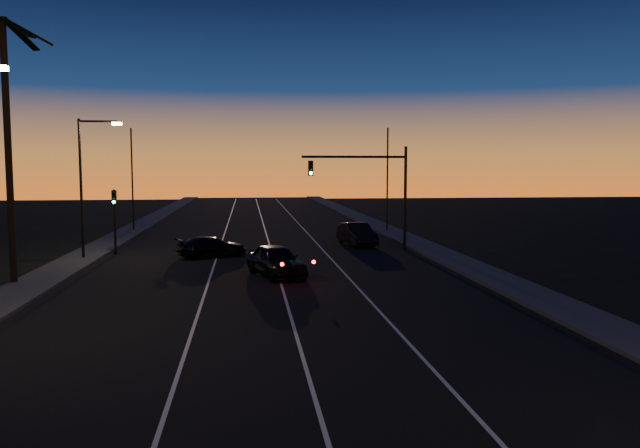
{
  "coord_description": "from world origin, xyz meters",
  "views": [
    {
      "loc": [
        -1.09,
        -0.92,
        5.63
      ],
      "look_at": [
        1.95,
        24.95,
        3.24
      ],
      "focal_mm": 35.0,
      "sensor_mm": 36.0,
      "label": 1
    }
  ],
  "objects": [
    {
      "name": "road",
      "position": [
        0.0,
        30.0,
        0.01
      ],
      "size": [
        20.0,
        170.0,
        0.01
      ],
      "primitive_type": "cube",
      "color": "black",
      "rests_on": "ground"
    },
    {
      "name": "sidewalk_left",
      "position": [
        -11.2,
        30.0,
        0.08
      ],
      "size": [
        2.4,
        170.0,
        0.16
      ],
      "primitive_type": "cube",
      "color": "#393936",
      "rests_on": "ground"
    },
    {
      "name": "sidewalk_right",
      "position": [
        11.2,
        30.0,
        0.08
      ],
      "size": [
        2.4,
        170.0,
        0.16
      ],
      "primitive_type": "cube",
      "color": "#393936",
      "rests_on": "ground"
    },
    {
      "name": "lane_stripe_left",
      "position": [
        -3.0,
        30.0,
        0.02
      ],
      "size": [
        0.12,
        160.0,
        0.01
      ],
      "primitive_type": "cube",
      "color": "silver",
      "rests_on": "road"
    },
    {
      "name": "lane_stripe_mid",
      "position": [
        0.5,
        30.0,
        0.02
      ],
      "size": [
        0.12,
        160.0,
        0.01
      ],
      "primitive_type": "cube",
      "color": "silver",
      "rests_on": "road"
    },
    {
      "name": "lane_stripe_right",
      "position": [
        4.0,
        30.0,
        0.02
      ],
      "size": [
        0.12,
        160.0,
        0.01
      ],
      "primitive_type": "cube",
      "color": "silver",
      "rests_on": "road"
    },
    {
      "name": "palm_far",
      "position": [
        -12.2,
        30.0,
        7.61
      ],
      "size": [
        4.25,
        4.16,
        12.53
      ],
      "color": "black",
      "rests_on": "ground"
    },
    {
      "name": "streetlight_left_far",
      "position": [
        -10.69,
        38.0,
        5.06
      ],
      "size": [
        2.55,
        0.26,
        8.5
      ],
      "color": "black",
      "rests_on": "ground"
    },
    {
      "name": "signal_mast",
      "position": [
        7.14,
        39.99,
        4.78
      ],
      "size": [
        7.1,
        0.41,
        7.0
      ],
      "color": "black",
      "rests_on": "ground"
    },
    {
      "name": "signal_post",
      "position": [
        -9.5,
        39.98,
        2.89
      ],
      "size": [
        0.28,
        0.37,
        4.2
      ],
      "color": "black",
      "rests_on": "ground"
    },
    {
      "name": "far_pole_left",
      "position": [
        -11.0,
        55.0,
        4.5
      ],
      "size": [
        0.14,
        0.14,
        9.0
      ],
      "primitive_type": "cylinder",
      "color": "black",
      "rests_on": "ground"
    },
    {
      "name": "far_pole_right",
      "position": [
        11.0,
        52.0,
        4.5
      ],
      "size": [
        0.14,
        0.14,
        9.0
      ],
      "primitive_type": "cylinder",
      "color": "black",
      "rests_on": "ground"
    },
    {
      "name": "lead_car",
      "position": [
        0.37,
        30.92,
        0.83
      ],
      "size": [
        3.46,
        5.63,
        1.63
      ],
      "color": "black",
      "rests_on": "road"
    },
    {
      "name": "right_car",
      "position": [
        6.76,
        43.09,
        0.81
      ],
      "size": [
        2.38,
        5.06,
        1.6
      ],
      "color": "black",
      "rests_on": "road"
    },
    {
      "name": "cross_car",
      "position": [
        -3.29,
        38.34,
        0.65
      ],
      "size": [
        4.78,
        3.24,
        1.28
      ],
      "color": "black",
      "rests_on": "road"
    }
  ]
}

